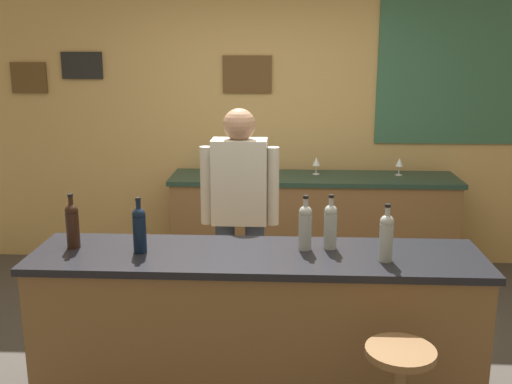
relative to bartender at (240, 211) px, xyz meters
name	(u,v)px	position (x,y,z in m)	size (l,w,h in m)	color
ground_plane	(259,367)	(0.15, -0.37, -0.94)	(10.00, 10.00, 0.00)	#423D38
back_wall	(275,112)	(0.20, 1.66, 0.48)	(6.00, 0.09, 2.80)	tan
bar_counter	(256,331)	(0.15, -0.77, -0.47)	(2.44, 0.60, 0.92)	brown
side_counter	(313,226)	(0.55, 1.28, -0.48)	(2.49, 0.56, 0.90)	brown
bartender	(240,211)	(0.00, 0.00, 0.00)	(0.52, 0.21, 1.62)	#384766
wine_bottle_a	(72,224)	(-0.87, -0.72, 0.12)	(0.07, 0.07, 0.31)	black
wine_bottle_b	(139,228)	(-0.48, -0.78, 0.12)	(0.07, 0.07, 0.31)	black
wine_bottle_c	(305,226)	(0.41, -0.69, 0.12)	(0.07, 0.07, 0.31)	#999E99
wine_bottle_d	(330,225)	(0.55, -0.67, 0.12)	(0.07, 0.07, 0.31)	#999E99
wine_bottle_e	(386,236)	(0.82, -0.85, 0.12)	(0.07, 0.07, 0.31)	#999E99
wine_glass_a	(211,161)	(-0.36, 1.35, 0.07)	(0.07, 0.07, 0.16)	silver
wine_glass_b	(244,163)	(-0.07, 1.30, 0.07)	(0.07, 0.07, 0.16)	silver
wine_glass_c	(316,162)	(0.57, 1.36, 0.07)	(0.07, 0.07, 0.16)	silver
wine_glass_d	(399,163)	(1.30, 1.36, 0.07)	(0.07, 0.07, 0.16)	silver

